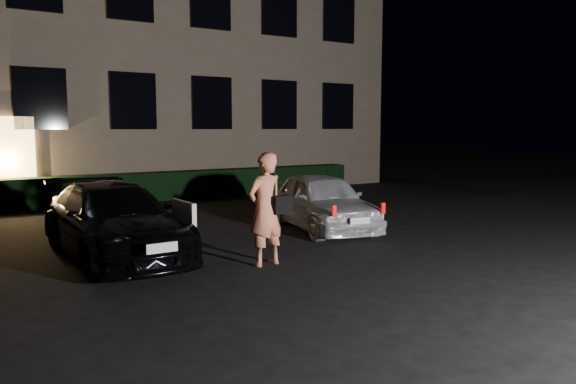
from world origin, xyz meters
TOP-DOWN VIEW (x-y plane):
  - ground at (0.00, 0.00)m, footprint 80.00×80.00m
  - building at (-0.00, 14.99)m, footprint 20.00×8.11m
  - hedge at (0.00, 10.50)m, footprint 15.00×0.70m
  - sedan at (-2.71, 3.64)m, footprint 1.88×4.37m
  - hatch at (1.79, 3.76)m, footprint 2.22×3.85m
  - man at (-0.86, 1.68)m, footprint 0.80×0.54m

SIDE VIEW (x-z plane):
  - ground at x=0.00m, z-range 0.00..0.00m
  - hedge at x=0.00m, z-range 0.00..0.85m
  - hatch at x=1.79m, z-range 0.00..1.23m
  - sedan at x=-2.71m, z-range 0.00..1.24m
  - man at x=-0.86m, z-range 0.00..1.82m
  - building at x=0.00m, z-range 0.00..12.00m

